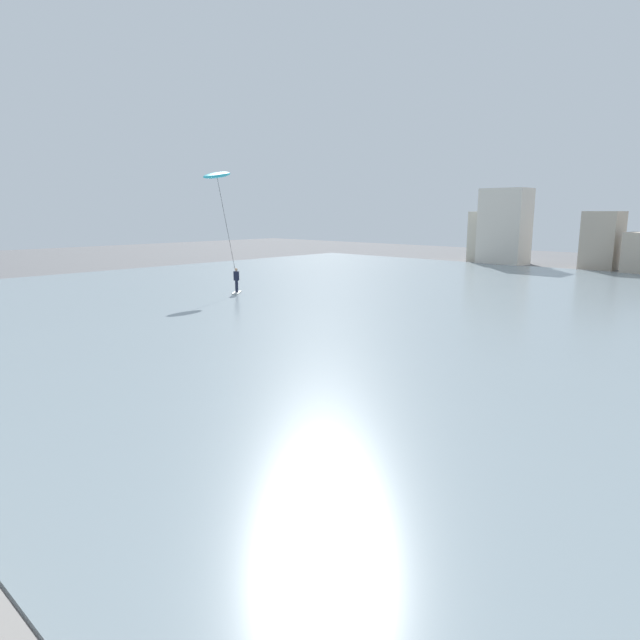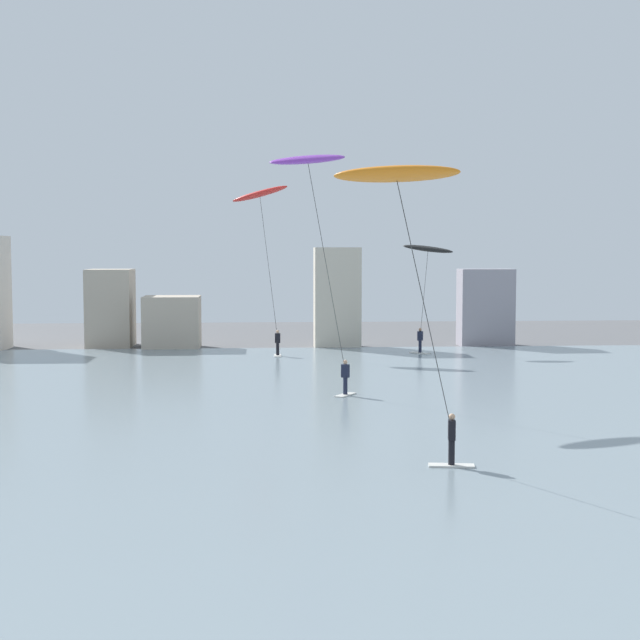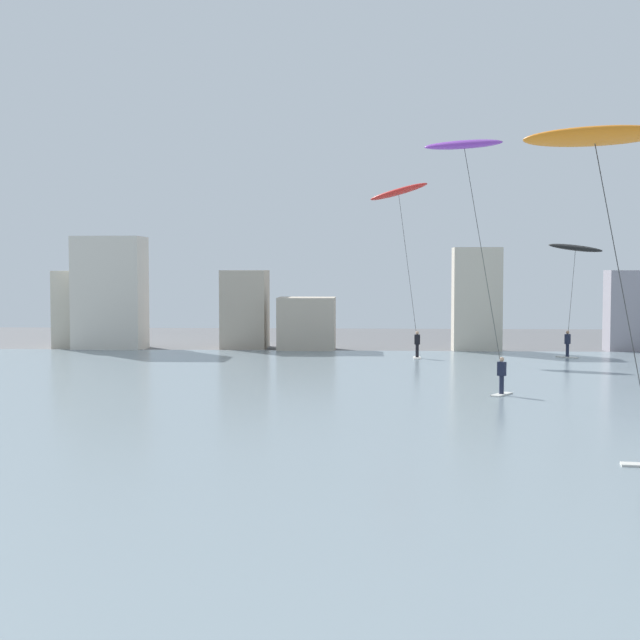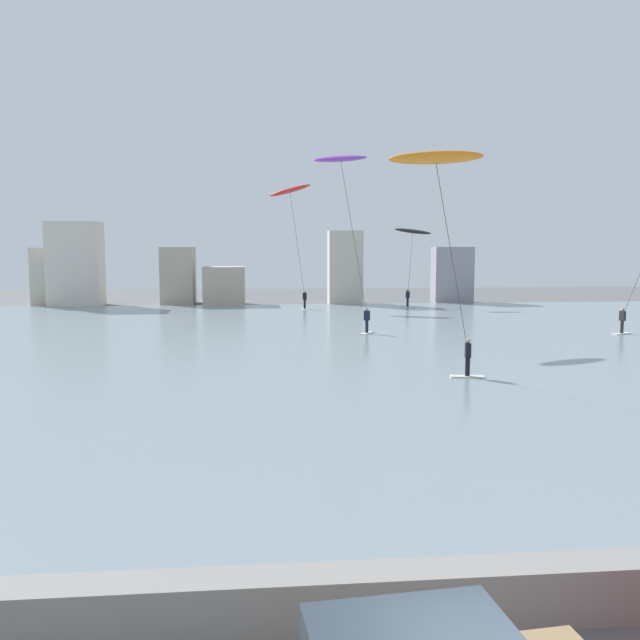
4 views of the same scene
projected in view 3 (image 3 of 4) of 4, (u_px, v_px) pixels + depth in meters
The scene contains 6 objects.
water_bay at pixel (404, 414), 34.52m from camera, with size 84.00×52.00×0.10m, color gray.
far_shore_buildings at pixel (234, 305), 62.60m from camera, with size 41.50×5.33×7.73m.
kitesurfer_purple at pixel (467, 160), 38.36m from camera, with size 4.32×3.11×11.14m.
kitesurfer_orange at pixel (599, 163), 23.00m from camera, with size 4.62×3.15×9.10m.
kitesurfer_red at pixel (400, 202), 57.77m from camera, with size 4.03×4.94×11.01m.
kitesurfer_black at pixel (575, 256), 57.01m from camera, with size 3.48×3.31×7.16m.
Camera 3 is at (-1.44, -4.20, 5.55)m, focal length 51.17 mm.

